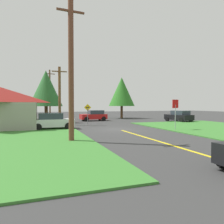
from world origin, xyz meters
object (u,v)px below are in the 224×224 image
(utility_pole_near, at_px, (71,70))
(pine_tree_center, at_px, (46,88))
(car_approaching_junction, at_px, (94,116))
(barn, at_px, (0,108))
(car_on_crossroad, at_px, (179,116))
(oak_tree_left, at_px, (122,92))
(stop_sign, at_px, (175,108))
(direction_sign, at_px, (88,111))
(utility_pole_far, at_px, (50,94))
(utility_pole_mid, at_px, (60,95))
(parked_car_near_building, at_px, (52,121))

(utility_pole_near, relative_size, pine_tree_center, 1.27)
(car_approaching_junction, relative_size, barn, 0.58)
(car_on_crossroad, distance_m, oak_tree_left, 12.01)
(stop_sign, xyz_separation_m, direction_sign, (-6.43, 9.62, -0.49))
(car_approaching_junction, distance_m, oak_tree_left, 8.64)
(direction_sign, xyz_separation_m, oak_tree_left, (8.45, 9.21, 3.28))
(car_approaching_junction, relative_size, utility_pole_far, 0.47)
(direction_sign, distance_m, oak_tree_left, 12.92)
(utility_pole_far, xyz_separation_m, oak_tree_left, (12.54, -2.62, 0.44))
(stop_sign, xyz_separation_m, barn, (-16.08, 6.75, 0.02))
(car_approaching_junction, relative_size, car_on_crossroad, 0.96)
(utility_pole_near, xyz_separation_m, utility_pole_far, (-0.11, 24.64, -0.24))
(car_on_crossroad, bearing_deg, pine_tree_center, 64.09)
(car_on_crossroad, distance_m, utility_pole_mid, 17.26)
(oak_tree_left, bearing_deg, car_on_crossroad, -63.74)
(oak_tree_left, bearing_deg, parked_car_near_building, -132.80)
(parked_car_near_building, height_order, pine_tree_center, pine_tree_center)
(car_on_crossroad, relative_size, utility_pole_near, 0.46)
(utility_pole_far, bearing_deg, direction_sign, -70.94)
(utility_pole_mid, bearing_deg, barn, -158.60)
(utility_pole_far, relative_size, barn, 1.23)
(utility_pole_mid, bearing_deg, pine_tree_center, 107.61)
(utility_pole_far, xyz_separation_m, direction_sign, (4.09, -11.83, -2.85))
(pine_tree_center, bearing_deg, utility_pole_near, -86.56)
(car_on_crossroad, bearing_deg, parked_car_near_building, 91.69)
(barn, bearing_deg, car_approaching_junction, 33.67)
(car_approaching_junction, bearing_deg, utility_pole_mid, 41.14)
(utility_pole_far, height_order, pine_tree_center, utility_pole_far)
(stop_sign, xyz_separation_m, utility_pole_far, (-10.52, 21.45, 2.35))
(stop_sign, bearing_deg, oak_tree_left, -109.81)
(direction_sign, bearing_deg, oak_tree_left, 47.45)
(utility_pole_mid, distance_m, utility_pole_far, 12.36)
(car_approaching_junction, height_order, utility_pole_mid, utility_pole_mid)
(car_approaching_junction, relative_size, utility_pole_near, 0.44)
(utility_pole_mid, bearing_deg, stop_sign, -42.38)
(utility_pole_mid, height_order, oak_tree_left, oak_tree_left)
(car_on_crossroad, xyz_separation_m, parked_car_near_building, (-18.18, -4.11, -0.00))
(utility_pole_near, distance_m, utility_pole_far, 24.64)
(oak_tree_left, bearing_deg, utility_pole_near, -119.45)
(stop_sign, xyz_separation_m, utility_pole_near, (-10.41, -3.19, 2.60))
(car_on_crossroad, height_order, oak_tree_left, oak_tree_left)
(utility_pole_near, bearing_deg, barn, 119.67)
(parked_car_near_building, xyz_separation_m, utility_pole_near, (0.75, -7.78, 3.88))
(parked_car_near_building, height_order, utility_pole_mid, utility_pole_mid)
(car_approaching_junction, xyz_separation_m, utility_pole_mid, (-5.69, -5.46, 2.82))
(stop_sign, height_order, direction_sign, stop_sign)
(utility_pole_near, bearing_deg, stop_sign, 17.02)
(stop_sign, bearing_deg, utility_pole_far, -77.56)
(parked_car_near_building, distance_m, utility_pole_far, 17.26)
(utility_pole_mid, bearing_deg, car_approaching_junction, 43.80)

